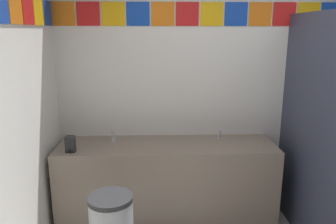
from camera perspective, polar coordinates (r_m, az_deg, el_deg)
name	(u,v)px	position (r m, az deg, el deg)	size (l,w,h in m)	color
wall_back	(232,87)	(3.70, 10.88, 4.30)	(3.77, 0.09, 2.75)	white
vanity_counter	(167,181)	(3.57, -0.23, -11.83)	(2.22, 0.61, 0.84)	gray
faucet_left	(113,137)	(3.51, -9.43, -4.29)	(0.04, 0.10, 0.14)	silver
faucet_right	(219,136)	(3.54, 8.76, -4.09)	(0.04, 0.10, 0.14)	silver
soap_dispenser	(70,144)	(3.31, -16.44, -5.30)	(0.09, 0.09, 0.16)	black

